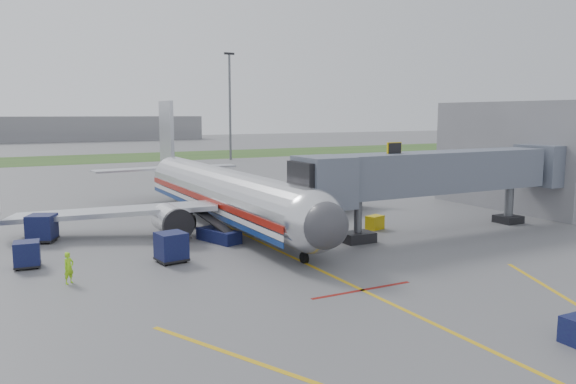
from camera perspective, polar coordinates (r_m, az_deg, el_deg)
name	(u,v)px	position (r m, az deg, el deg)	size (l,w,h in m)	color
ground	(321,271)	(32.39, 3.42, -8.00)	(400.00, 400.00, 0.00)	#565659
grass_strip	(84,159)	(118.03, -19.99, 3.17)	(300.00, 25.00, 0.01)	#2D4C1E
apron_markings	(406,311)	(26.66, 11.89, -11.71)	(21.52, 50.00, 0.01)	gold
airliner	(223,192)	(45.30, -6.64, -0.03)	(32.10, 35.67, 10.25)	silver
jet_bridge	(435,174)	(43.17, 14.67, 1.81)	(25.30, 4.00, 6.90)	slate
terminal	(534,154)	(59.10, 23.71, 3.51)	(10.00, 16.00, 10.00)	slate
light_mast_right	(230,104)	(109.64, -5.92, 8.91)	(2.00, 0.44, 20.40)	#595B60
distant_terminal	(12,129)	(196.72, -26.27, 5.73)	(120.00, 14.00, 8.00)	slate
baggage_cart_a	(171,247)	(34.72, -11.77, -5.50)	(1.89, 1.89, 1.81)	#0F0E3E
baggage_cart_b	(27,254)	(36.13, -24.99, -5.77)	(1.58, 1.58, 1.56)	#0F0E3E
baggage_cart_c	(42,228)	(42.77, -23.73, -3.38)	(2.38, 2.38, 1.93)	#0F0E3E
belt_loader	(218,234)	(39.74, -7.08, -4.30)	(2.35, 4.27, 2.02)	#0F0E3E
ground_power_cart	(375,223)	(44.04, 8.81, -3.09)	(1.54, 1.23, 1.07)	gold
ramp_worker	(69,268)	(31.97, -21.38, -7.19)	(0.62, 0.41, 1.69)	#98E61B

